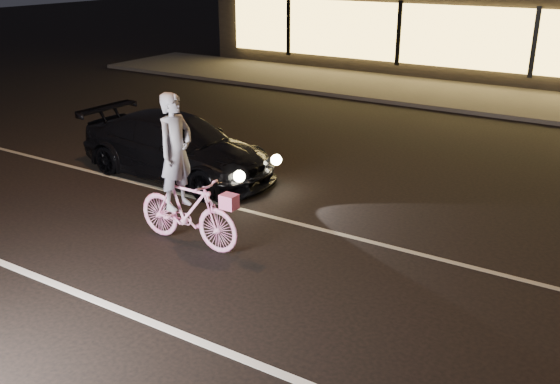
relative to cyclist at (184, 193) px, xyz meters
The scene contains 6 objects.
ground 2.21m from the cyclist, 12.63° to the right, with size 90.00×90.00×0.00m, color black.
lane_stripe_near 2.91m from the cyclist, 44.29° to the right, with size 60.00×0.12×0.01m, color silver.
lane_stripe_far 2.66m from the cyclist, 37.87° to the left, with size 60.00×0.10×0.01m, color gray.
sidewalk 12.73m from the cyclist, 80.96° to the left, with size 30.00×4.00×0.12m, color #383533.
cyclist is the anchor object (origin of this frame).
sedan 3.18m from the cyclist, 133.37° to the left, with size 4.29×1.89×1.23m.
Camera 1 is at (3.87, -6.14, 4.17)m, focal length 40.00 mm.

